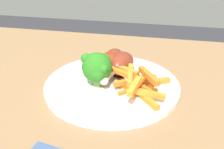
% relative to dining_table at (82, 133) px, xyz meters
% --- Properties ---
extents(dining_table, '(1.17, 0.81, 0.71)m').
position_rel_dining_table_xyz_m(dining_table, '(0.00, 0.00, 0.00)').
color(dining_table, '#8E6B47').
rests_on(dining_table, ground_plane).
extents(dinner_plate, '(0.30, 0.30, 0.01)m').
position_rel_dining_table_xyz_m(dinner_plate, '(-0.06, -0.05, 0.10)').
color(dinner_plate, white).
rests_on(dinner_plate, dining_table).
extents(broccoli_floret_front, '(0.07, 0.07, 0.08)m').
position_rel_dining_table_xyz_m(broccoli_floret_front, '(-0.03, -0.04, 0.15)').
color(broccoli_floret_front, '#8AA052').
rests_on(broccoli_floret_front, dinner_plate).
extents(broccoli_floret_middle, '(0.05, 0.05, 0.07)m').
position_rel_dining_table_xyz_m(broccoli_floret_middle, '(-0.03, -0.04, 0.15)').
color(broccoli_floret_middle, '#8CA45E').
rests_on(broccoli_floret_middle, dinner_plate).
extents(carrot_fries_pile, '(0.16, 0.15, 0.05)m').
position_rel_dining_table_xyz_m(carrot_fries_pile, '(-0.11, -0.04, 0.13)').
color(carrot_fries_pile, orange).
rests_on(carrot_fries_pile, dinner_plate).
extents(chicken_drumstick_near, '(0.07, 0.14, 0.05)m').
position_rel_dining_table_xyz_m(chicken_drumstick_near, '(-0.07, -0.10, 0.13)').
color(chicken_drumstick_near, '#581A10').
rests_on(chicken_drumstick_near, dinner_plate).
extents(chicken_drumstick_far, '(0.06, 0.12, 0.05)m').
position_rel_dining_table_xyz_m(chicken_drumstick_far, '(-0.05, -0.12, 0.13)').
color(chicken_drumstick_far, '#511B0F').
rests_on(chicken_drumstick_far, dinner_plate).
extents(chicken_drumstick_extra, '(0.10, 0.11, 0.05)m').
position_rel_dining_table_xyz_m(chicken_drumstick_extra, '(-0.05, -0.10, 0.13)').
color(chicken_drumstick_extra, '#61180A').
rests_on(chicken_drumstick_extra, dinner_plate).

